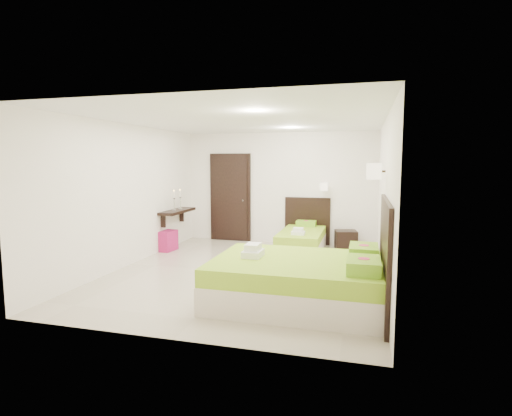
% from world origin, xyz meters
% --- Properties ---
extents(floor, '(5.50, 5.50, 0.00)m').
position_xyz_m(floor, '(0.00, 0.00, 0.00)').
color(floor, '#BDB19D').
rests_on(floor, ground).
extents(bed_single, '(1.05, 1.76, 1.45)m').
position_xyz_m(bed_single, '(0.69, 1.95, 0.27)').
color(bed_single, beige).
rests_on(bed_single, ground).
extents(bed_double, '(2.29, 1.95, 1.89)m').
position_xyz_m(bed_double, '(1.19, -1.24, 0.34)').
color(bed_double, beige).
rests_on(bed_double, ground).
extents(nightstand, '(0.53, 0.49, 0.41)m').
position_xyz_m(nightstand, '(1.59, 2.43, 0.20)').
color(nightstand, black).
rests_on(nightstand, ground).
extents(ottoman, '(0.48, 0.48, 0.44)m').
position_xyz_m(ottoman, '(-2.22, 1.23, 0.22)').
color(ottoman, '#9C1452').
rests_on(ottoman, ground).
extents(door, '(1.02, 0.15, 2.14)m').
position_xyz_m(door, '(-1.20, 2.70, 1.05)').
color(door, black).
rests_on(door, ground).
extents(console_shelf, '(0.35, 1.20, 0.78)m').
position_xyz_m(console_shelf, '(-2.08, 1.60, 0.82)').
color(console_shelf, black).
rests_on(console_shelf, ground).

